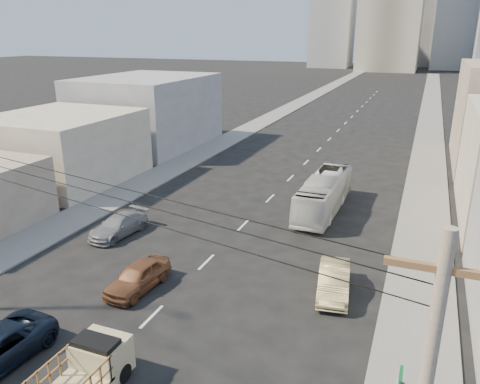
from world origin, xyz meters
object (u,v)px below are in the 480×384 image
Objects in this scene: flatbed_pickup at (82,372)px; city_bus at (324,194)px; sedan_brown at (138,277)px; sedan_grey at (119,225)px; sedan_tan at (334,281)px.

city_bus is at bearing 79.50° from flatbed_pickup.
sedan_brown reaches higher than sedan_grey.
flatbed_pickup reaches higher than sedan_grey.
flatbed_pickup reaches higher than sedan_brown.
sedan_tan reaches higher than sedan_brown.
sedan_tan is 14.84m from sedan_grey.
flatbed_pickup is at bearing -99.45° from city_bus.
flatbed_pickup is 0.96× the size of sedan_grey.
sedan_tan is at bearing 56.27° from flatbed_pickup.
sedan_grey is (-7.58, 12.76, -0.43)m from flatbed_pickup.
city_bus is 16.25m from sedan_brown.
sedan_tan is 0.96× the size of sedan_grey.
sedan_tan is at bearing -74.31° from city_bus.
sedan_brown is 0.92× the size of sedan_grey.
flatbed_pickup is 1.00× the size of sedan_tan.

